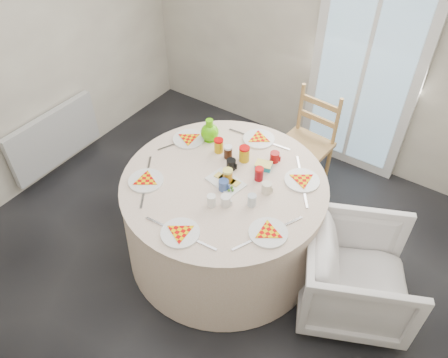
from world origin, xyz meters
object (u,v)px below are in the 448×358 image
Objects in this scene: radiator at (54,138)px; green_pitcher at (210,130)px; armchair at (358,272)px; wooden_chair at (304,146)px; table at (224,218)px.

green_pitcher is (1.57, 0.42, 0.49)m from radiator.
green_pitcher is at bearing 55.60° from armchair.
green_pitcher is at bearing -121.10° from wooden_chair.
armchair is at bearing 3.09° from radiator.
table is 1.10m from wooden_chair.
wooden_chair reaches higher than table.
wooden_chair is (0.17, 1.08, 0.09)m from table.
table is at bearing -49.60° from green_pitcher.
green_pitcher is (-0.38, 0.35, 0.49)m from table.
table is at bearing 70.37° from armchair.
radiator is 1.70m from green_pitcher.
green_pitcher is at bearing 15.00° from radiator.
table reaches higher than radiator.
table is at bearing -93.24° from wooden_chair.
wooden_chair is 0.99m from green_pitcher.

